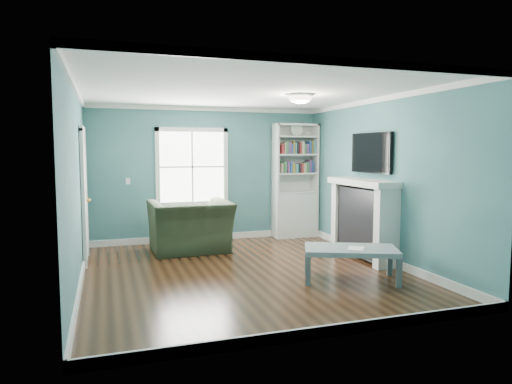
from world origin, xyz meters
name	(u,v)px	position (x,y,z in m)	size (l,w,h in m)	color
floor	(245,272)	(0.00, 0.00, 0.00)	(5.00, 5.00, 0.00)	black
room_walls	(245,163)	(0.00, 0.00, 1.58)	(5.00, 5.00, 5.00)	#35636D
trim	(245,187)	(0.00, 0.00, 1.24)	(4.50, 5.00, 2.60)	white
window	(192,167)	(-0.30, 2.49, 1.45)	(1.40, 0.06, 1.50)	white
bookshelf	(295,192)	(1.77, 2.30, 0.92)	(0.90, 0.35, 2.31)	silver
fireplace	(363,220)	(2.08, 0.20, 0.64)	(0.44, 1.58, 1.30)	black
tv	(371,153)	(2.20, 0.20, 1.72)	(0.06, 1.10, 0.65)	black
door	(84,195)	(-2.22, 1.40, 1.07)	(0.12, 0.98, 2.17)	silver
ceiling_fixture	(300,98)	(0.90, 0.10, 2.55)	(0.38, 0.38, 0.15)	white
light_switch	(128,181)	(-1.50, 2.48, 1.20)	(0.08, 0.01, 0.12)	white
recliner	(190,218)	(-0.51, 1.60, 0.59)	(1.36, 0.88, 1.19)	black
coffee_table	(351,252)	(1.25, -0.85, 0.39)	(1.40, 1.11, 0.45)	#465054
paper_sheet	(356,248)	(1.29, -0.91, 0.45)	(0.20, 0.26, 0.00)	white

